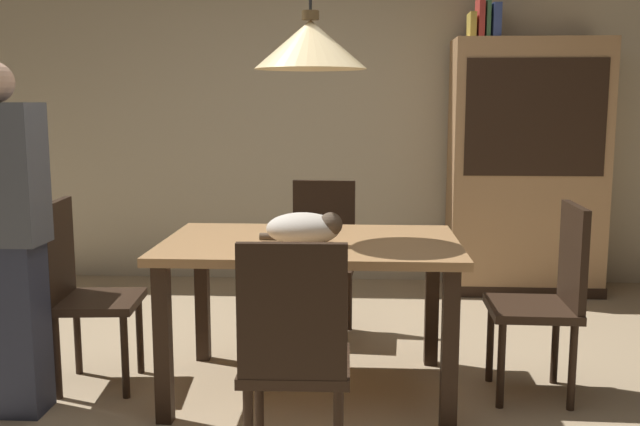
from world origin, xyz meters
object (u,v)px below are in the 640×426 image
object	(u,v)px
cat_sleeping	(305,228)
book_red_tall	(480,19)
hutch_bookcase	(526,173)
book_yellow_short	(472,26)
book_blue_wide	(495,21)
chair_near_front	(294,351)
pendant_lamp	(310,44)
chair_right_side	(549,292)
dining_table	(311,261)
chair_far_back	(322,251)
book_green_slim	(487,20)
person_standing	(4,242)
chair_left_side	(81,286)

from	to	relation	value
cat_sleeping	book_red_tall	world-z (taller)	book_red_tall
hutch_bookcase	book_yellow_short	bearing A→B (deg)	179.80
book_yellow_short	book_blue_wide	distance (m)	0.17
chair_near_front	hutch_bookcase	bearing A→B (deg)	63.09
chair_near_front	pendant_lamp	xyz separation A→B (m)	(-0.00, 0.88, 1.15)
chair_right_side	hutch_bookcase	xyz separation A→B (m)	(0.32, 1.96, 0.38)
dining_table	pendant_lamp	xyz separation A→B (m)	(-0.00, 0.00, 1.01)
chair_far_back	hutch_bookcase	bearing A→B (deg)	37.01
pendant_lamp	hutch_bookcase	world-z (taller)	pendant_lamp
pendant_lamp	hutch_bookcase	xyz separation A→B (m)	(1.44, 1.96, -0.77)
book_green_slim	person_standing	world-z (taller)	book_green_slim
book_green_slim	person_standing	bearing A→B (deg)	-137.08
chair_left_side	person_standing	xyz separation A→B (m)	(-0.21, -0.32, 0.28)
dining_table	book_blue_wide	bearing A→B (deg)	59.03
chair_left_side	pendant_lamp	bearing A→B (deg)	0.35
dining_table	hutch_bookcase	xyz separation A→B (m)	(1.44, 1.96, 0.24)
book_yellow_short	book_blue_wide	world-z (taller)	book_blue_wide
chair_far_back	pendant_lamp	distance (m)	1.45
chair_far_back	book_blue_wide	size ratio (longest dim) A/B	3.88
chair_left_side	book_green_slim	world-z (taller)	book_green_slim
pendant_lamp	chair_near_front	bearing A→B (deg)	-89.89
chair_near_front	book_yellow_short	world-z (taller)	book_yellow_short
chair_near_front	chair_left_side	size ratio (longest dim) A/B	1.00
cat_sleeping	hutch_bookcase	size ratio (longest dim) A/B	0.21
chair_far_back	book_yellow_short	xyz separation A→B (m)	(1.01, 1.09, 1.43)
book_blue_wide	person_standing	distance (m)	3.60
book_green_slim	person_standing	xyz separation A→B (m)	(-2.46, -2.29, -1.19)
chair_far_back	book_green_slim	world-z (taller)	book_green_slim
chair_near_front	chair_right_side	world-z (taller)	same
chair_right_side	dining_table	bearing A→B (deg)	179.91
chair_far_back	book_blue_wide	world-z (taller)	book_blue_wide
hutch_bookcase	book_green_slim	size ratio (longest dim) A/B	7.12
chair_left_side	person_standing	size ratio (longest dim) A/B	0.59
book_yellow_short	chair_right_side	bearing A→B (deg)	-86.73
chair_right_side	chair_left_side	world-z (taller)	same
chair_near_front	cat_sleeping	bearing A→B (deg)	91.41
chair_far_back	person_standing	size ratio (longest dim) A/B	0.59
book_blue_wide	cat_sleeping	bearing A→B (deg)	-119.87
pendant_lamp	book_green_slim	xyz separation A→B (m)	(1.12, 1.96, 0.32)
book_blue_wide	book_yellow_short	bearing A→B (deg)	180.00
chair_near_front	book_green_slim	world-z (taller)	book_green_slim
chair_near_front	book_blue_wide	xyz separation A→B (m)	(1.18, 2.84, 1.46)
person_standing	book_yellow_short	bearing A→B (deg)	44.18
pendant_lamp	person_standing	xyz separation A→B (m)	(-1.34, -0.32, -0.87)
chair_right_side	cat_sleeping	size ratio (longest dim) A/B	2.38
book_blue_wide	pendant_lamp	bearing A→B (deg)	-120.97
chair_near_front	book_red_tall	size ratio (longest dim) A/B	3.32
chair_near_front	book_red_tall	bearing A→B (deg)	69.35
dining_table	chair_near_front	world-z (taller)	chair_near_front
chair_left_side	book_green_slim	bearing A→B (deg)	41.22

